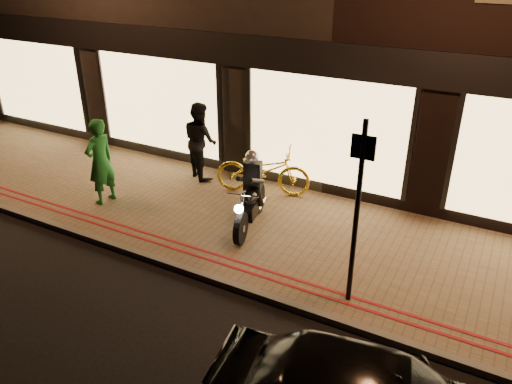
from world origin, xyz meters
TOP-DOWN VIEW (x-y plane):
  - ground at (0.00, 0.00)m, footprint 90.00×90.00m
  - sidewalk at (0.00, 2.00)m, footprint 50.00×4.00m
  - kerb_stone at (0.00, 0.05)m, footprint 50.00×0.14m
  - red_kerb_lines at (0.00, 0.55)m, footprint 50.00×0.26m
  - motorcycle at (-0.71, 1.89)m, footprint 0.71×1.92m
  - sign_post at (1.81, 0.58)m, footprint 0.35×0.08m
  - bicycle_gold at (-1.19, 3.34)m, footprint 2.27×1.34m
  - person_green at (-4.07, 1.31)m, footprint 0.52×0.73m
  - person_dark at (-2.95, 3.47)m, footprint 1.14×1.07m

SIDE VIEW (x-z plane):
  - ground at x=0.00m, z-range 0.00..0.00m
  - sidewalk at x=0.00m, z-range 0.00..0.12m
  - kerb_stone at x=0.00m, z-range 0.00..0.12m
  - red_kerb_lines at x=0.00m, z-range 0.12..0.13m
  - bicycle_gold at x=-1.19m, z-range 0.12..1.25m
  - motorcycle at x=-0.71m, z-range -0.06..1.53m
  - person_dark at x=-2.95m, z-range 0.12..1.98m
  - person_green at x=-4.07m, z-range 0.12..2.03m
  - sign_post at x=1.81m, z-range 0.30..3.30m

